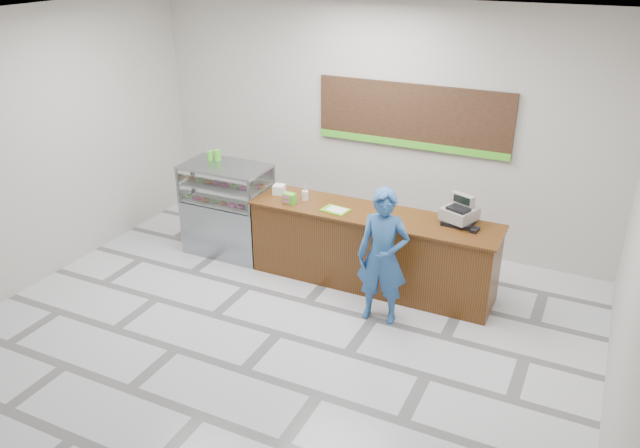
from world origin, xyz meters
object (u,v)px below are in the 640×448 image
at_px(display_case, 228,209).
at_px(cash_register, 460,213).
at_px(sales_counter, 372,249).
at_px(customer, 383,257).
at_px(serving_tray, 335,210).

bearing_deg(display_case, cash_register, 3.24).
bearing_deg(sales_counter, customer, -60.38).
relative_size(display_case, customer, 0.80).
distance_m(cash_register, serving_tray, 1.55).
bearing_deg(customer, sales_counter, 112.99).
bearing_deg(sales_counter, display_case, -179.99).
height_order(sales_counter, customer, customer).
bearing_deg(cash_register, sales_counter, -148.77).
bearing_deg(sales_counter, cash_register, 9.95).
bearing_deg(customer, serving_tray, 139.89).
bearing_deg(cash_register, serving_tray, -146.73).
distance_m(display_case, customer, 2.72).
xyz_separation_m(cash_register, serving_tray, (-1.51, -0.32, -0.12)).
relative_size(sales_counter, display_case, 2.45).
distance_m(sales_counter, serving_tray, 0.71).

